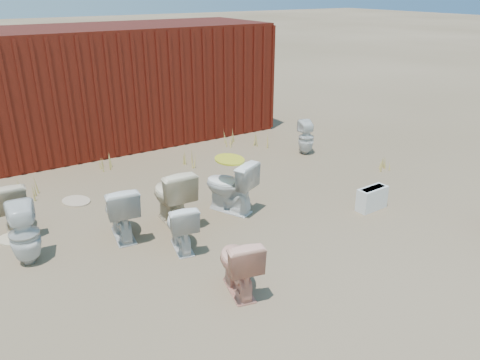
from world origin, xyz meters
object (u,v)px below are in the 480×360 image
shipping_container (127,83)px  toilet_back_beige_right (172,196)px  toilet_back_yellowlid (230,186)px  toilet_back_e (306,137)px  toilet_front_pink (238,263)px  toilet_back_a (24,234)px  toilet_front_c (181,226)px  toilet_back_beige_left (11,206)px  loose_tank (372,198)px  toilet_front_a (120,211)px

shipping_container → toilet_back_beige_right: size_ratio=7.06×
shipping_container → toilet_back_yellowlid: bearing=-90.8°
toilet_back_yellowlid → toilet_back_e: toilet_back_yellowlid is taller
toilet_front_pink → toilet_back_a: size_ratio=0.89×
shipping_container → toilet_back_e: shipping_container is taller
toilet_front_pink → toilet_front_c: toilet_front_pink is taller
toilet_back_a → toilet_back_yellowlid: size_ratio=0.98×
toilet_back_a → toilet_back_beige_left: toilet_back_a is taller
toilet_back_yellowlid → loose_tank: toilet_back_yellowlid is taller
toilet_front_pink → toilet_back_e: 4.79m
loose_tank → toilet_back_a: bearing=162.7°
shipping_container → toilet_back_a: (-2.90, -4.35, -0.80)m
toilet_back_beige_right → toilet_back_e: size_ratio=1.24×
toilet_front_a → toilet_back_yellowlid: size_ratio=0.94×
shipping_container → toilet_front_c: bearing=-103.0°
toilet_front_a → loose_tank: size_ratio=1.53×
toilet_front_c → toilet_back_yellowlid: bearing=-139.4°
toilet_front_c → toilet_back_yellowlid: (1.10, 0.61, 0.08)m
toilet_back_beige_right → toilet_back_beige_left: bearing=-22.7°
toilet_back_yellowlid → toilet_front_pink: bearing=36.4°
toilet_front_pink → toilet_back_beige_right: toilet_back_beige_right is taller
shipping_container → loose_tank: size_ratio=12.00×
shipping_container → toilet_back_e: (2.56, -3.01, -0.86)m
shipping_container → toilet_back_beige_left: (-2.93, -3.42, -0.81)m
shipping_container → toilet_front_pink: 6.34m
toilet_back_beige_left → toilet_back_yellowlid: 3.03m
toilet_back_beige_left → toilet_back_e: (5.48, 0.41, -0.05)m
toilet_front_a → toilet_front_c: (0.54, -0.71, -0.05)m
toilet_back_e → loose_tank: size_ratio=1.37×
shipping_container → toilet_back_beige_left: shipping_container is taller
toilet_front_a → loose_tank: bearing=168.6°
toilet_front_a → toilet_back_e: 4.46m
shipping_container → toilet_back_yellowlid: shipping_container is taller
toilet_front_pink → toilet_back_beige_right: (0.06, 1.87, 0.07)m
shipping_container → toilet_back_a: 5.29m
toilet_back_a → toilet_back_beige_right: bearing=-173.8°
toilet_front_pink → toilet_front_a: bearing=-57.0°
toilet_front_pink → shipping_container: bearing=-86.4°
toilet_front_a → toilet_front_c: size_ratio=1.17×
toilet_back_beige_right → toilet_back_e: bearing=-157.3°
shipping_container → toilet_front_a: bearing=-111.5°
toilet_front_pink → toilet_back_beige_right: size_ratio=0.83×
shipping_container → toilet_back_e: 4.04m
loose_tank → toilet_front_c: bearing=167.3°
toilet_back_beige_right → toilet_back_yellowlid: bearing=176.4°
toilet_back_a → toilet_back_beige_left: (-0.03, 0.93, -0.00)m
shipping_container → toilet_front_a: size_ratio=7.84×
toilet_back_yellowlid → toilet_back_e: bearing=-177.0°
shipping_container → toilet_front_pink: shipping_container is taller
shipping_container → toilet_back_a: shipping_container is taller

